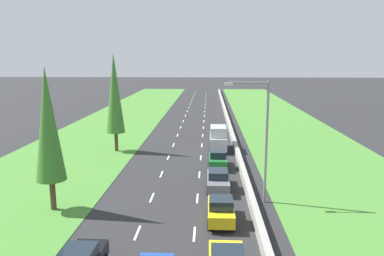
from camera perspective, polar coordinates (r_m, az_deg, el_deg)
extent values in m
plane|color=#28282B|center=(61.68, 0.12, 0.56)|extent=(300.00, 300.00, 0.00)
cube|color=#478433|center=(63.48, -11.37, 0.66)|extent=(14.00, 140.00, 0.04)
cube|color=#478433|center=(62.74, 13.33, 0.47)|extent=(14.00, 140.00, 0.04)
cube|color=#9E9B93|center=(61.64, 5.42, 0.91)|extent=(0.44, 120.00, 0.85)
cube|color=white|center=(24.54, -8.14, -15.20)|extent=(0.14, 2.00, 0.01)
cube|color=white|center=(29.98, -6.00, -10.27)|extent=(0.14, 2.00, 0.01)
cube|color=white|center=(35.60, -4.57, -6.87)|extent=(0.14, 2.00, 0.01)
cube|color=white|center=(41.33, -3.55, -4.41)|extent=(0.14, 2.00, 0.01)
cube|color=white|center=(47.12, -2.78, -2.54)|extent=(0.14, 2.00, 0.01)
cube|color=white|center=(52.96, -2.19, -1.08)|extent=(0.14, 2.00, 0.01)
cube|color=white|center=(58.84, -1.71, 0.08)|extent=(0.14, 2.00, 0.01)
cube|color=white|center=(64.73, -1.32, 1.04)|extent=(0.14, 2.00, 0.01)
cube|color=white|center=(70.65, -0.99, 1.83)|extent=(0.14, 2.00, 0.01)
cube|color=white|center=(76.57, -0.71, 2.50)|extent=(0.14, 2.00, 0.01)
cube|color=white|center=(82.51, -0.48, 3.08)|extent=(0.14, 2.00, 0.01)
cube|color=white|center=(88.46, -0.27, 3.57)|extent=(0.14, 2.00, 0.01)
cube|color=white|center=(94.41, -0.09, 4.01)|extent=(0.14, 2.00, 0.01)
cube|color=white|center=(100.37, 0.06, 4.39)|extent=(0.14, 2.00, 0.01)
cube|color=white|center=(106.33, 0.20, 4.73)|extent=(0.14, 2.00, 0.01)
cube|color=white|center=(112.30, 0.33, 5.04)|extent=(0.14, 2.00, 0.01)
cube|color=white|center=(118.27, 0.44, 5.31)|extent=(0.14, 2.00, 0.01)
cube|color=white|center=(24.17, 0.36, -15.51)|extent=(0.14, 2.00, 0.01)
cube|color=white|center=(29.68, 0.81, -10.43)|extent=(0.14, 2.00, 0.01)
cube|color=white|center=(35.34, 1.11, -6.97)|extent=(0.14, 2.00, 0.01)
cube|color=white|center=(41.11, 1.32, -4.47)|extent=(0.14, 2.00, 0.01)
cube|color=white|center=(46.93, 1.48, -2.58)|extent=(0.14, 2.00, 0.01)
cube|color=white|center=(52.79, 1.60, -1.12)|extent=(0.14, 2.00, 0.01)
cube|color=white|center=(58.68, 1.70, 0.05)|extent=(0.14, 2.00, 0.01)
cube|color=white|center=(64.59, 1.78, 1.01)|extent=(0.14, 2.00, 0.01)
cube|color=white|center=(70.52, 1.85, 1.81)|extent=(0.14, 2.00, 0.01)
cube|color=white|center=(76.46, 1.91, 2.48)|extent=(0.14, 2.00, 0.01)
cube|color=white|center=(82.40, 1.96, 3.06)|extent=(0.14, 2.00, 0.01)
cube|color=white|center=(88.35, 2.00, 3.56)|extent=(0.14, 2.00, 0.01)
cube|color=white|center=(94.31, 2.04, 4.00)|extent=(0.14, 2.00, 0.01)
cube|color=white|center=(100.28, 2.07, 4.38)|extent=(0.14, 2.00, 0.01)
cube|color=white|center=(106.25, 2.10, 4.72)|extent=(0.14, 2.00, 0.01)
cube|color=white|center=(112.22, 2.12, 5.03)|extent=(0.14, 2.00, 0.01)
cube|color=white|center=(118.19, 2.15, 5.30)|extent=(0.14, 2.00, 0.01)
cube|color=yellow|center=(25.60, 4.30, -12.29)|extent=(1.68, 3.90, 0.76)
cube|color=#19232D|center=(25.06, 4.35, -11.08)|extent=(1.52, 1.60, 0.64)
cylinder|color=black|center=(26.85, 2.56, -12.04)|extent=(0.22, 0.64, 0.64)
cylinder|color=black|center=(26.90, 5.87, -12.04)|extent=(0.22, 0.64, 0.64)
cylinder|color=black|center=(24.63, 2.55, -14.19)|extent=(0.22, 0.64, 0.64)
cylinder|color=black|center=(24.68, 6.20, -14.19)|extent=(0.22, 0.64, 0.64)
cube|color=slate|center=(31.51, 3.90, -7.89)|extent=(1.76, 4.50, 0.72)
cube|color=#19232D|center=(31.17, 3.92, -6.83)|extent=(1.56, 1.90, 0.60)
cylinder|color=black|center=(32.94, 2.43, -7.72)|extent=(0.22, 0.64, 0.64)
cylinder|color=black|center=(32.98, 5.24, -7.73)|extent=(0.22, 0.64, 0.64)
cylinder|color=black|center=(30.30, 2.42, -9.36)|extent=(0.22, 0.64, 0.64)
cylinder|color=black|center=(30.34, 5.48, -9.37)|extent=(0.22, 0.64, 0.64)
cube|color=#19232D|center=(19.80, -16.54, -17.65)|extent=(1.52, 1.60, 0.64)
cube|color=#237A33|center=(37.55, 3.87, -4.84)|extent=(1.68, 3.90, 0.76)
cube|color=#19232D|center=(37.08, 3.89, -3.92)|extent=(1.52, 1.60, 0.64)
cylinder|color=black|center=(38.80, 2.70, -4.90)|extent=(0.22, 0.64, 0.64)
cylinder|color=black|center=(38.84, 4.95, -4.92)|extent=(0.22, 0.64, 0.64)
cylinder|color=black|center=(36.48, 2.70, -5.91)|extent=(0.22, 0.64, 0.64)
cylinder|color=black|center=(36.51, 5.10, -5.92)|extent=(0.22, 0.64, 0.64)
cube|color=silver|center=(44.53, 3.92, -1.98)|extent=(1.90, 4.90, 1.40)
cube|color=silver|center=(43.98, 3.95, -0.48)|extent=(1.80, 3.10, 1.10)
cylinder|color=black|center=(46.15, 2.79, -2.42)|extent=(0.22, 0.64, 0.64)
cylinder|color=black|center=(46.19, 4.95, -2.43)|extent=(0.22, 0.64, 0.64)
cylinder|color=black|center=(43.19, 2.80, -3.31)|extent=(0.22, 0.64, 0.64)
cylinder|color=black|center=(43.24, 5.11, -3.33)|extent=(0.22, 0.64, 0.64)
cylinder|color=#4C3823|center=(28.95, -20.02, -9.33)|extent=(0.39, 0.39, 2.20)
cone|color=#3D752D|center=(27.71, -20.67, 0.50)|extent=(2.05, 2.05, 7.84)
cylinder|color=#4C3823|center=(44.65, -11.22, -2.02)|extent=(0.40, 0.40, 2.20)
cone|color=#3D752D|center=(43.80, -11.48, 5.14)|extent=(2.08, 2.08, 8.98)
cylinder|color=gray|center=(28.18, 11.02, -2.22)|extent=(0.20, 0.20, 9.00)
cylinder|color=gray|center=(27.39, 8.42, 6.71)|extent=(2.80, 0.12, 0.12)
cube|color=silver|center=(27.29, 5.47, 6.55)|extent=(0.60, 0.28, 0.20)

